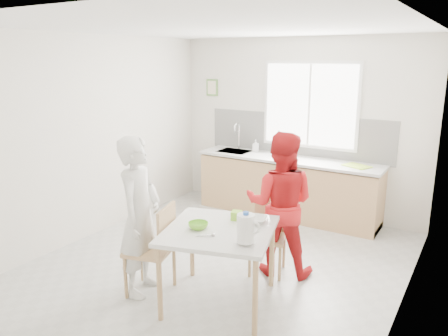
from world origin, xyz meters
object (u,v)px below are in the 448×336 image
Objects in this scene: chair_left at (156,246)px; bowl_white at (255,220)px; dining_table at (220,236)px; person_white at (140,217)px; person_red at (280,204)px; milk_jug at (246,228)px; chair_far at (269,231)px; bowl_green at (198,226)px; wine_bottle_a at (279,146)px; wine_bottle_b at (278,146)px.

chair_left is 1.05m from bowl_white.
person_white reaches higher than dining_table.
milk_jug is at bearing 82.31° from person_red.
dining_table is 0.76× the size of person_white.
bowl_white is (0.22, 0.32, 0.11)m from dining_table.
chair_left reaches higher than chair_far.
person_white is at bearing -145.64° from chair_far.
chair_left reaches higher than dining_table.
chair_far is at bearing 73.56° from bowl_green.
person_red is at bearing -3.20° from chair_far.
person_white is 1.17m from bowl_white.
milk_jug is (0.57, -0.08, 0.12)m from bowl_green.
wine_bottle_a is (-0.73, 1.84, 0.61)m from chair_far.
wine_bottle_a is (-0.84, 2.39, 0.27)m from bowl_white.
dining_table is 4.50× the size of milk_jug.
person_white is 5.16× the size of wine_bottle_a.
bowl_white is 0.79× the size of wine_bottle_b.
wine_bottle_a reaches higher than chair_left.
person_red is at bearing 75.76° from dining_table.
bowl_white is at bearing 55.83° from dining_table.
bowl_white is at bearing -70.48° from wine_bottle_b.
person_white reaches higher than chair_far.
wine_bottle_a is 0.03m from wine_bottle_b.
bowl_green is 2.86m from wine_bottle_a.
bowl_green is (-0.41, -1.01, 0.00)m from person_red.
person_red reaches higher than chair_left.
chair_left is 2.97m from wine_bottle_b.
wine_bottle_b is at bearing -19.38° from person_white.
wine_bottle_b is (-0.02, 0.02, -0.01)m from wine_bottle_a.
person_red is 8.30× the size of bowl_green.
wine_bottle_a is at bearing 102.84° from dining_table.
bowl_white is (0.40, 0.43, -0.00)m from bowl_green.
wine_bottle_b is at bearing 163.65° from chair_left.
person_white is at bearing 31.61° from person_red.
bowl_green is (0.47, 0.08, 0.29)m from chair_left.
bowl_white is at bearing -77.65° from person_white.
chair_far is 1.08m from bowl_green.
milk_jug is at bearing -91.35° from chair_far.
wine_bottle_a reaches higher than chair_far.
bowl_white is (1.03, 0.56, -0.01)m from person_white.
bowl_white is 0.74× the size of wine_bottle_a.
person_red reaches higher than bowl_green.
chair_left is 4.87× the size of bowl_green.
person_white is 2.96m from wine_bottle_a.
chair_left is at bearing 35.11° from person_red.
wine_bottle_b is (-0.75, 1.85, 0.60)m from chair_far.
wine_bottle_a is at bearing 95.68° from chair_far.
person_white reaches higher than milk_jug.
person_white is at bearing -163.98° from dining_table.
person_red is 1.09m from bowl_green.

